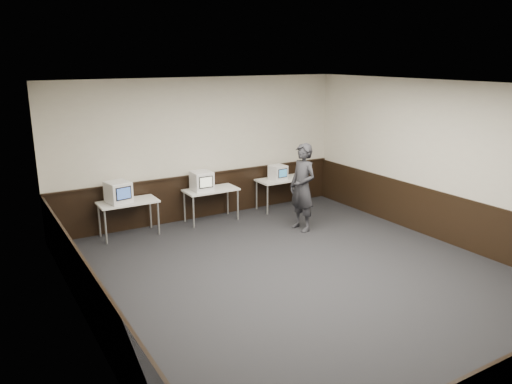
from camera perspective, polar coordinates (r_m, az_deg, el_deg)
floor at (r=8.60m, az=5.63°, el=-9.84°), size 8.00×8.00×0.00m
ceiling at (r=7.80m, az=6.25°, el=11.96°), size 8.00×8.00×0.00m
back_wall at (r=11.43m, az=-6.15°, el=4.91°), size 7.00×0.00×7.00m
left_wall at (r=6.66m, az=-19.10°, el=-3.43°), size 0.00×8.00×8.00m
right_wall at (r=10.48m, az=21.49°, el=2.99°), size 0.00×8.00×8.00m
wainscot_back at (r=11.66m, az=-5.96°, el=-0.43°), size 6.98×0.04×1.00m
wainscot_left at (r=7.07m, az=-18.16°, el=-11.89°), size 0.04×7.98×1.00m
wainscot_right at (r=10.74m, az=20.86°, el=-2.76°), size 0.04×7.98×1.00m
wainscot_rail at (r=11.51m, az=-5.99°, el=2.04°), size 6.98×0.06×0.04m
desk_left at (r=10.63m, az=-14.42°, el=-1.39°), size 1.20×0.60×0.75m
desk_center at (r=11.28m, az=-5.16°, el=-0.00°), size 1.20×0.60×0.75m
desk_right at (r=12.19m, az=2.90°, el=1.20°), size 1.20×0.60×0.75m
emac_left at (r=10.49m, az=-15.46°, el=-0.02°), size 0.52×0.54×0.44m
emac_center at (r=11.11m, az=-6.21°, el=1.26°), size 0.44×0.48×0.43m
emac_right at (r=12.05m, az=2.54°, el=2.25°), size 0.38×0.41×0.35m
person at (r=10.64m, az=5.34°, el=0.52°), size 0.52×0.73×1.88m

